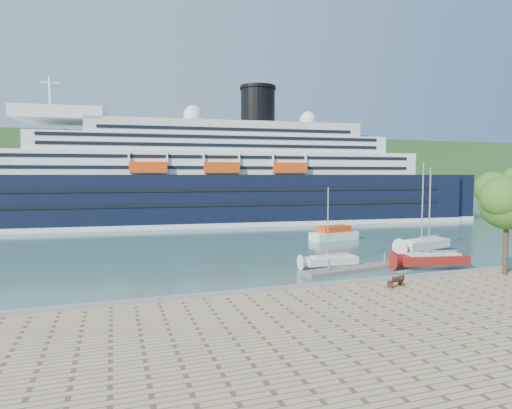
# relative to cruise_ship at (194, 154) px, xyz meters

# --- Properties ---
(ground) EXTENTS (400.00, 400.00, 0.00)m
(ground) POSITION_rel_cruise_ship_xyz_m (7.51, -53.85, -13.61)
(ground) COLOR #31574F
(ground) RESTS_ON ground
(far_hillside) EXTENTS (400.00, 50.00, 24.00)m
(far_hillside) POSITION_rel_cruise_ship_xyz_m (7.51, 91.15, -1.61)
(far_hillside) COLOR #2A5221
(far_hillside) RESTS_ON ground
(quay_coping) EXTENTS (220.00, 0.50, 0.30)m
(quay_coping) POSITION_rel_cruise_ship_xyz_m (7.51, -54.05, -12.46)
(quay_coping) COLOR slate
(quay_coping) RESTS_ON promenade
(cruise_ship) EXTENTS (122.34, 29.23, 27.22)m
(cruise_ship) POSITION_rel_cruise_ship_xyz_m (0.00, 0.00, 0.00)
(cruise_ship) COLOR black
(cruise_ship) RESTS_ON ground
(park_bench) EXTENTS (1.62, 1.00, 0.97)m
(park_bench) POSITION_rel_cruise_ship_xyz_m (5.24, -55.89, -12.13)
(park_bench) COLOR #402112
(park_bench) RESTS_ON promenade
(promenade_tree) EXTENTS (6.05, 6.05, 10.02)m
(promenade_tree) POSITION_rel_cruise_ship_xyz_m (16.81, -55.35, -7.60)
(promenade_tree) COLOR #325E18
(promenade_tree) RESTS_ON promenade
(floating_pontoon) EXTENTS (16.32, 4.43, 0.36)m
(floating_pontoon) POSITION_rel_cruise_ship_xyz_m (9.89, -45.75, -13.43)
(floating_pontoon) COLOR slate
(floating_pontoon) RESTS_ON ground
(sailboat_white_near) EXTENTS (6.16, 1.81, 7.92)m
(sailboat_white_near) POSITION_rel_cruise_ship_xyz_m (5.91, -44.51, -9.65)
(sailboat_white_near) COLOR silver
(sailboat_white_near) RESTS_ON ground
(sailboat_red) EXTENTS (7.87, 3.58, 9.82)m
(sailboat_red) POSITION_rel_cruise_ship_xyz_m (15.45, -48.23, -8.70)
(sailboat_red) COLOR maroon
(sailboat_red) RESTS_ON ground
(sailboat_white_far) EXTENTS (8.48, 4.22, 10.55)m
(sailboat_white_far) POSITION_rel_cruise_ship_xyz_m (20.82, -40.54, -8.33)
(sailboat_white_far) COLOR silver
(sailboat_white_far) RESTS_ON ground
(tender_launch) EXTENTS (7.77, 3.84, 2.05)m
(tender_launch) POSITION_rel_cruise_ship_xyz_m (15.67, -27.42, -12.58)
(tender_launch) COLOR #CF3E0C
(tender_launch) RESTS_ON ground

